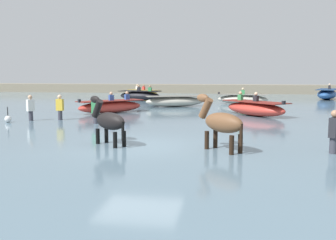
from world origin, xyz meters
The scene contains 17 objects.
ground_plane centered at (0.00, 0.00, 0.00)m, with size 120.00×120.00×0.00m, color #756B56.
water_surface centered at (0.00, 10.00, 0.22)m, with size 90.00×90.00×0.43m, color slate.
horse_lead_bay centered at (2.48, -0.44, 1.19)m, with size 1.55×1.52×2.01m.
horse_trailing_black centered at (-0.93, -0.11, 1.13)m, with size 1.57×1.32×1.91m.
boat_near_port centered at (3.57, 17.07, 0.78)m, with size 3.69×1.45×1.17m.
boat_mid_channel centered at (-4.67, 19.40, 0.83)m, with size 3.74×2.05×1.25m.
boat_distant_east centered at (-0.94, 13.80, 0.79)m, with size 4.08×2.61×0.72m.
boat_distant_west centered at (3.98, 9.06, 0.81)m, with size 3.55×3.75×1.23m.
boat_far_inshore centered at (-5.42, 23.97, 0.78)m, with size 3.66×3.15×1.16m.
boat_near_starboard centered at (-3.90, 9.26, 0.79)m, with size 3.53×3.61×1.18m.
boat_mid_outer centered at (10.87, 23.45, 0.87)m, with size 2.77×4.41×1.34m.
person_wading_mid centered at (-3.09, 4.62, 0.87)m, with size 0.34×0.23×1.63m.
person_onlooker_right centered at (-5.22, 5.66, 0.87)m, with size 0.32×0.20×1.63m.
person_spectator_far centered at (-6.45, 5.19, 0.87)m, with size 0.35×0.38×1.63m.
person_onlooker_left centered at (5.52, -0.35, 0.87)m, with size 0.34×0.38×1.63m.
channel_buoy centered at (-7.13, 4.40, 0.59)m, with size 0.30×0.30×0.69m.
far_shoreline centered at (0.00, 32.23, 0.71)m, with size 80.00×2.40×1.41m, color gray.
Camera 1 is at (2.74, -11.23, 2.60)m, focal length 40.93 mm.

